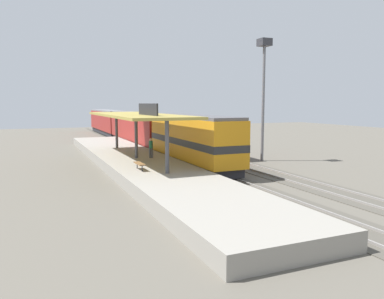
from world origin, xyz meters
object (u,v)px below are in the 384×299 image
Objects in this scene: passenger_carriage_front at (138,129)px; freight_car at (205,137)px; locomotive at (192,140)px; person_waiting at (151,147)px; passenger_carriage_rear at (108,122)px; light_mast at (264,74)px; platform_bench at (140,164)px.

passenger_carriage_front reaches higher than freight_car.
locomotive reaches higher than person_waiting.
person_waiting is at bearing -95.23° from passenger_carriage_rear.
passenger_carriage_rear is at bearing 84.77° from person_waiting.
freight_car is (4.60, 7.03, -0.44)m from locomotive.
light_mast is (7.80, -17.23, 6.08)m from passenger_carriage_front.
locomotive is at bearing -16.66° from person_waiting.
passenger_carriage_front is at bearing 114.36° from light_mast.
passenger_carriage_front is 19.87m from light_mast.
passenger_carriage_rear is (6.00, 43.31, 0.97)m from platform_bench.
platform_bench is 0.14× the size of freight_car.
light_mast reaches higher than platform_bench.
light_mast is at bearing -78.41° from passenger_carriage_rear.
passenger_carriage_front is at bearing 75.08° from platform_bench.
locomotive reaches higher than freight_car.
light_mast reaches higher than person_waiting.
passenger_carriage_front and passenger_carriage_rear have the same top height.
light_mast is (13.80, 5.28, 7.05)m from platform_bench.
locomotive is at bearing -90.00° from passenger_carriage_rear.
freight_car is 1.03× the size of light_mast.
freight_car is (4.60, -31.77, -0.34)m from passenger_carriage_rear.
locomotive is 18.00m from passenger_carriage_front.
light_mast is at bearing -65.64° from passenger_carriage_front.
locomotive is 1.23× the size of light_mast.
light_mast is (3.20, -6.26, 6.43)m from freight_car.
locomotive is 9.86m from light_mast.
locomotive reaches higher than passenger_carriage_front.
light_mast reaches higher than passenger_carriage_front.
platform_bench is 0.08× the size of passenger_carriage_rear.
passenger_carriage_rear is at bearing 82.11° from platform_bench.
passenger_carriage_rear is at bearing 101.59° from light_mast.
passenger_carriage_front is 20.80m from passenger_carriage_rear.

